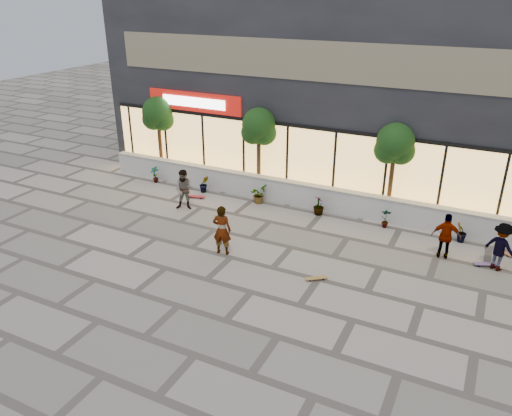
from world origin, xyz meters
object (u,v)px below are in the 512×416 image
at_px(tree_midwest, 259,129).
at_px(skateboard_right_far, 486,264).
at_px(tree_west, 158,116).
at_px(tree_mideast, 395,146).
at_px(skateboard_right_near, 503,252).
at_px(skateboard_left, 196,196).
at_px(skater_left, 185,190).
at_px(skater_right_near, 446,236).
at_px(skater_right_far, 501,247).
at_px(skater_center, 222,230).
at_px(skateboard_center, 316,278).

relative_size(tree_midwest, skateboard_right_far, 4.68).
height_order(tree_west, tree_mideast, same).
distance_m(tree_west, skateboard_right_near, 16.33).
height_order(tree_midwest, skateboard_left, tree_midwest).
height_order(skater_left, skateboard_left, skater_left).
xyz_separation_m(skater_right_near, skater_right_far, (1.74, -0.01, 0.01)).
bearing_deg(tree_mideast, skater_center, -127.56).
height_order(tree_mideast, skateboard_right_far, tree_mideast).
relative_size(skater_right_near, skateboard_right_near, 2.41).
bearing_deg(skateboard_right_far, skater_right_far, -32.46).
bearing_deg(skater_right_near, skater_center, 16.23).
distance_m(skater_right_near, skateboard_right_far, 1.60).
distance_m(tree_west, skateboard_left, 4.87).
distance_m(tree_midwest, skateboard_left, 4.15).
bearing_deg(skater_right_far, skater_right_near, 28.28).
distance_m(skateboard_center, skateboard_right_near, 7.12).
relative_size(skater_right_near, skateboard_left, 2.00).
distance_m(skateboard_center, skateboard_right_far, 5.98).
height_order(tree_west, skater_center, tree_west).
distance_m(tree_west, skateboard_right_far, 16.00).
height_order(skater_center, skater_left, skater_center).
bearing_deg(tree_midwest, skater_left, -120.55).
bearing_deg(tree_west, skateboard_center, -30.05).
xyz_separation_m(tree_midwest, skateboard_center, (5.09, -6.13, -2.91)).
relative_size(skater_center, skateboard_right_far, 2.21).
bearing_deg(skateboard_right_near, tree_midwest, -154.94).
xyz_separation_m(tree_midwest, skater_right_far, (10.33, -2.76, -2.14)).
bearing_deg(skater_left, skateboard_right_far, -19.51).
bearing_deg(skater_center, skateboard_right_far, -169.60).
relative_size(skater_right_far, skateboard_right_near, 2.44).
xyz_separation_m(tree_mideast, skater_center, (-4.55, -5.92, -2.06)).
distance_m(skater_center, skater_left, 4.30).
relative_size(tree_midwest, skater_left, 2.22).
distance_m(skater_right_near, skateboard_center, 4.92).
bearing_deg(skateboard_right_far, tree_midwest, 141.40).
relative_size(skater_center, skateboard_right_near, 2.65).
xyz_separation_m(skater_center, skater_right_far, (8.88, 3.15, -0.07)).
height_order(tree_mideast, skateboard_center, tree_mideast).
relative_size(tree_west, skateboard_right_near, 5.62).
bearing_deg(tree_midwest, skateboard_left, -136.64).
height_order(tree_mideast, skater_right_near, tree_mideast).
xyz_separation_m(skateboard_left, skateboard_right_near, (12.66, 0.54, -0.01)).
relative_size(skater_left, skateboard_right_far, 2.10).
bearing_deg(skateboard_center, tree_west, 112.40).
bearing_deg(skateboard_left, skater_right_far, -18.21).
height_order(tree_midwest, skater_left, tree_midwest).
relative_size(tree_west, skater_right_near, 2.33).
height_order(skater_center, skateboard_right_near, skater_center).
bearing_deg(skater_right_near, tree_west, -18.74).
relative_size(tree_mideast, skater_right_near, 2.33).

